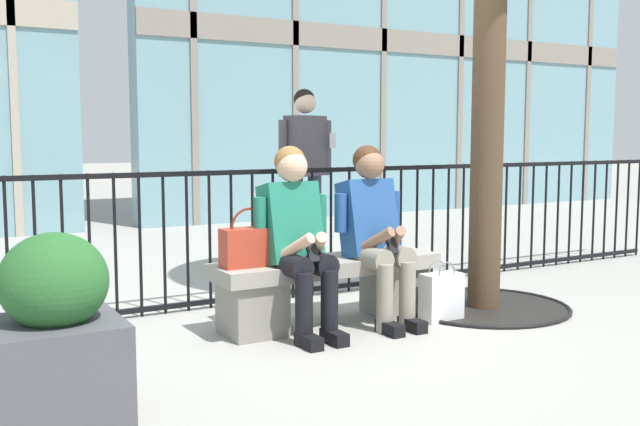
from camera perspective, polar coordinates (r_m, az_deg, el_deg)
ground_plane at (r=5.07m, az=0.57°, el=-8.56°), size 60.00×60.00×0.00m
stone_bench at (r=5.01m, az=0.57°, el=-5.56°), size 1.60×0.44×0.45m
seated_person_with_phone at (r=4.69m, az=-1.77°, el=-1.66°), size 0.52×0.66×1.21m
seated_person_companion at (r=5.00m, az=4.29°, el=-1.20°), size 0.52×0.66×1.21m
handbag_on_bench at (r=4.68m, az=-5.49°, el=-2.55°), size 0.36×0.15×0.38m
shopping_bag at (r=5.19m, az=9.39°, el=-6.38°), size 0.29×0.15×0.42m
bystander_at_railing at (r=6.93m, az=-1.14°, el=3.75°), size 0.55×0.35×1.71m
plaza_railing at (r=5.68m, az=-3.66°, el=-1.65°), size 8.69×0.04×1.02m
planter at (r=3.55m, az=-19.80°, el=-8.76°), size 0.57×0.57×0.85m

